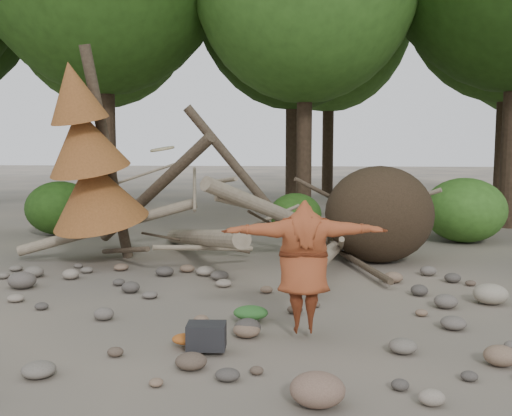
{
  "coord_description": "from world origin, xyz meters",
  "views": [
    {
      "loc": [
        1.21,
        -7.42,
        2.38
      ],
      "look_at": [
        0.34,
        1.5,
        1.4
      ],
      "focal_mm": 40.0,
      "sensor_mm": 36.0,
      "label": 1
    }
  ],
  "objects": [
    {
      "name": "ground",
      "position": [
        0.0,
        0.0,
        0.0
      ],
      "size": [
        120.0,
        120.0,
        0.0
      ],
      "primitive_type": "plane",
      "color": "#514C44",
      "rests_on": "ground"
    },
    {
      "name": "deadfall_pile",
      "position": [
        2.02,
        4.24,
        0.95
      ],
      "size": [
        8.55,
        5.24,
        3.3
      ],
      "color": "#332619",
      "rests_on": "ground"
    },
    {
      "name": "dead_conifer",
      "position": [
        -3.12,
        3.37,
        2.11
      ],
      "size": [
        2.06,
        2.16,
        4.35
      ],
      "color": "#4C3F30",
      "rests_on": "ground"
    },
    {
      "name": "bush_left",
      "position": [
        -5.5,
        7.2,
        0.72
      ],
      "size": [
        1.8,
        1.8,
        1.44
      ],
      "primitive_type": "ellipsoid",
      "color": "#224713",
      "rests_on": "ground"
    },
    {
      "name": "bush_mid",
      "position": [
        0.8,
        7.8,
        0.56
      ],
      "size": [
        1.4,
        1.4,
        1.12
      ],
      "primitive_type": "ellipsoid",
      "color": "#2D5A1A",
      "rests_on": "ground"
    },
    {
      "name": "bush_right",
      "position": [
        5.0,
        7.0,
        0.8
      ],
      "size": [
        2.0,
        2.0,
        1.6
      ],
      "primitive_type": "ellipsoid",
      "color": "#376B21",
      "rests_on": "ground"
    },
    {
      "name": "frisbee_thrower",
      "position": [
        1.13,
        -0.49,
        0.9
      ],
      "size": [
        2.78,
        1.12,
        2.31
      ],
      "color": "brown",
      "rests_on": "ground"
    },
    {
      "name": "backpack",
      "position": [
        0.03,
        -1.17,
        0.15
      ],
      "size": [
        0.46,
        0.32,
        0.3
      ],
      "primitive_type": "cube",
      "rotation": [
        0.0,
        0.0,
        0.07
      ],
      "color": "black",
      "rests_on": "ground"
    },
    {
      "name": "cloth_green",
      "position": [
        0.41,
        0.03,
        0.09
      ],
      "size": [
        0.47,
        0.39,
        0.18
      ],
      "primitive_type": "ellipsoid",
      "color": "#2A5D25",
      "rests_on": "ground"
    },
    {
      "name": "cloth_orange",
      "position": [
        -0.25,
        -1.01,
        0.06
      ],
      "size": [
        0.32,
        0.26,
        0.12
      ],
      "primitive_type": "ellipsoid",
      "color": "#9F4E1B",
      "rests_on": "ground"
    },
    {
      "name": "boulder_front_right",
      "position": [
        1.29,
        -2.38,
        0.15
      ],
      "size": [
        0.52,
        0.46,
        0.31
      ],
      "primitive_type": "ellipsoid",
      "color": "#7A5C4C",
      "rests_on": "ground"
    },
    {
      "name": "boulder_mid_right",
      "position": [
        3.93,
        1.28,
        0.15
      ],
      "size": [
        0.52,
        0.46,
        0.31
      ],
      "primitive_type": "ellipsoid",
      "color": "gray",
      "rests_on": "ground"
    },
    {
      "name": "boulder_mid_left",
      "position": [
        -3.59,
        1.5,
        0.14
      ],
      "size": [
        0.47,
        0.42,
        0.28
      ],
      "primitive_type": "ellipsoid",
      "color": "#574F49",
      "rests_on": "ground"
    }
  ]
}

